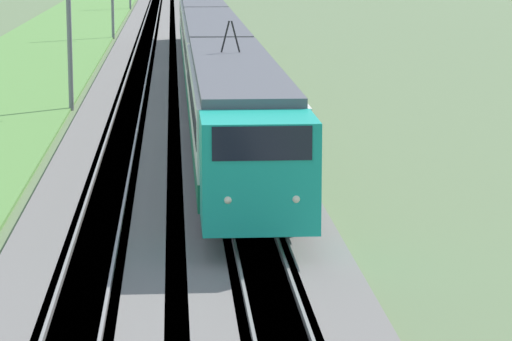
% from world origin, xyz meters
% --- Properties ---
extents(ballast_main, '(240.00, 4.40, 0.30)m').
position_xyz_m(ballast_main, '(50.00, 0.00, 0.15)').
color(ballast_main, slate).
rests_on(ballast_main, ground).
extents(ballast_adjacent, '(240.00, 4.40, 0.30)m').
position_xyz_m(ballast_adjacent, '(50.00, -3.91, 0.15)').
color(ballast_adjacent, slate).
rests_on(ballast_adjacent, ground).
extents(track_main, '(240.00, 1.57, 0.45)m').
position_xyz_m(track_main, '(50.00, 0.00, 0.16)').
color(track_main, '#4C4238').
rests_on(track_main, ground).
extents(track_adjacent, '(240.00, 1.57, 0.45)m').
position_xyz_m(track_adjacent, '(50.00, -3.91, 0.16)').
color(track_adjacent, '#4C4238').
rests_on(track_adjacent, ground).
extents(passenger_train, '(64.97, 2.83, 4.93)m').
position_xyz_m(passenger_train, '(50.33, -3.91, 2.30)').
color(passenger_train, '#19A88E').
rests_on(passenger_train, ground).
extents(catenary_mast_mid, '(0.22, 2.56, 8.10)m').
position_xyz_m(catenary_mast_mid, '(45.98, 2.62, 4.19)').
color(catenary_mast_mid, slate).
rests_on(catenary_mast_mid, ground).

